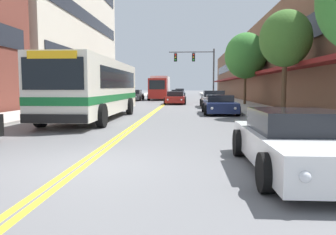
{
  "coord_description": "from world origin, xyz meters",
  "views": [
    {
      "loc": [
        2.27,
        -6.84,
        1.67
      ],
      "look_at": [
        0.36,
        25.01,
        -1.3
      ],
      "focal_mm": 35.0,
      "sensor_mm": 36.0,
      "label": 1
    }
  ],
  "objects_px": {
    "car_slate_blue_moving_lead": "(180,93)",
    "street_tree_right_far": "(246,56)",
    "car_silver_parked_right_mid": "(214,99)",
    "traffic_signal_mast": "(198,64)",
    "car_navy_parked_right_far": "(220,105)",
    "box_truck": "(160,88)",
    "car_red_moving_third": "(175,98)",
    "car_white_parked_right_foreground": "(296,142)",
    "car_charcoal_moving_second": "(177,95)",
    "car_dark_grey_parked_left_mid": "(134,96)",
    "street_tree_right_mid": "(285,39)",
    "city_bus": "(95,86)"
  },
  "relations": [
    {
      "from": "car_navy_parked_right_far",
      "to": "car_charcoal_moving_second",
      "type": "relative_size",
      "value": 1.12
    },
    {
      "from": "car_charcoal_moving_second",
      "to": "street_tree_right_mid",
      "type": "bearing_deg",
      "value": -75.69
    },
    {
      "from": "car_navy_parked_right_far",
      "to": "box_truck",
      "type": "distance_m",
      "value": 23.6
    },
    {
      "from": "car_white_parked_right_foreground",
      "to": "street_tree_right_mid",
      "type": "relative_size",
      "value": 0.83
    },
    {
      "from": "city_bus",
      "to": "car_dark_grey_parked_left_mid",
      "type": "height_order",
      "value": "city_bus"
    },
    {
      "from": "car_silver_parked_right_mid",
      "to": "car_slate_blue_moving_lead",
      "type": "height_order",
      "value": "car_slate_blue_moving_lead"
    },
    {
      "from": "car_white_parked_right_foreground",
      "to": "street_tree_right_mid",
      "type": "xyz_separation_m",
      "value": [
        3.06,
        11.6,
        3.67
      ]
    },
    {
      "from": "car_silver_parked_right_mid",
      "to": "car_dark_grey_parked_left_mid",
      "type": "bearing_deg",
      "value": 124.33
    },
    {
      "from": "car_silver_parked_right_mid",
      "to": "box_truck",
      "type": "xyz_separation_m",
      "value": [
        -5.88,
        15.98,
        0.97
      ]
    },
    {
      "from": "car_navy_parked_right_far",
      "to": "box_truck",
      "type": "xyz_separation_m",
      "value": [
        -5.71,
        22.87,
        1.06
      ]
    },
    {
      "from": "car_white_parked_right_foreground",
      "to": "car_charcoal_moving_second",
      "type": "xyz_separation_m",
      "value": [
        -3.55,
        37.5,
        0.03
      ]
    },
    {
      "from": "car_slate_blue_moving_lead",
      "to": "car_charcoal_moving_second",
      "type": "height_order",
      "value": "car_slate_blue_moving_lead"
    },
    {
      "from": "car_white_parked_right_foreground",
      "to": "box_truck",
      "type": "bearing_deg",
      "value": 99.02
    },
    {
      "from": "street_tree_right_far",
      "to": "car_navy_parked_right_far",
      "type": "bearing_deg",
      "value": -108.55
    },
    {
      "from": "car_charcoal_moving_second",
      "to": "car_red_moving_third",
      "type": "xyz_separation_m",
      "value": [
        0.18,
        -11.59,
        -0.01
      ]
    },
    {
      "from": "car_slate_blue_moving_lead",
      "to": "street_tree_right_mid",
      "type": "distance_m",
      "value": 40.72
    },
    {
      "from": "car_silver_parked_right_mid",
      "to": "traffic_signal_mast",
      "type": "distance_m",
      "value": 10.69
    },
    {
      "from": "car_charcoal_moving_second",
      "to": "traffic_signal_mast",
      "type": "height_order",
      "value": "traffic_signal_mast"
    },
    {
      "from": "car_navy_parked_right_far",
      "to": "city_bus",
      "type": "bearing_deg",
      "value": -151.26
    },
    {
      "from": "traffic_signal_mast",
      "to": "street_tree_right_mid",
      "type": "bearing_deg",
      "value": -78.12
    },
    {
      "from": "car_navy_parked_right_far",
      "to": "car_slate_blue_moving_lead",
      "type": "height_order",
      "value": "car_slate_blue_moving_lead"
    },
    {
      "from": "car_dark_grey_parked_left_mid",
      "to": "car_charcoal_moving_second",
      "type": "relative_size",
      "value": 1.18
    },
    {
      "from": "city_bus",
      "to": "car_slate_blue_moving_lead",
      "type": "relative_size",
      "value": 2.58
    },
    {
      "from": "car_silver_parked_right_mid",
      "to": "car_red_moving_third",
      "type": "xyz_separation_m",
      "value": [
        -3.38,
        4.92,
        -0.05
      ]
    },
    {
      "from": "car_slate_blue_moving_lead",
      "to": "street_tree_right_mid",
      "type": "height_order",
      "value": "street_tree_right_mid"
    },
    {
      "from": "car_slate_blue_moving_lead",
      "to": "street_tree_right_far",
      "type": "distance_m",
      "value": 29.04
    },
    {
      "from": "car_red_moving_third",
      "to": "box_truck",
      "type": "relative_size",
      "value": 0.6
    },
    {
      "from": "box_truck",
      "to": "car_charcoal_moving_second",
      "type": "bearing_deg",
      "value": 12.8
    },
    {
      "from": "car_red_moving_third",
      "to": "street_tree_right_mid",
      "type": "xyz_separation_m",
      "value": [
        6.43,
        -14.32,
        3.65
      ]
    },
    {
      "from": "car_slate_blue_moving_lead",
      "to": "car_silver_parked_right_mid",
      "type": "bearing_deg",
      "value": -83.32
    },
    {
      "from": "car_silver_parked_right_mid",
      "to": "street_tree_right_mid",
      "type": "bearing_deg",
      "value": -72.05
    },
    {
      "from": "car_silver_parked_right_mid",
      "to": "traffic_signal_mast",
      "type": "height_order",
      "value": "traffic_signal_mast"
    },
    {
      "from": "car_dark_grey_parked_left_mid",
      "to": "car_slate_blue_moving_lead",
      "type": "xyz_separation_m",
      "value": [
        5.26,
        17.66,
        0.03
      ]
    },
    {
      "from": "car_white_parked_right_foreground",
      "to": "car_silver_parked_right_mid",
      "type": "xyz_separation_m",
      "value": [
        0.01,
        21.0,
        0.07
      ]
    },
    {
      "from": "box_truck",
      "to": "traffic_signal_mast",
      "type": "distance_m",
      "value": 8.12
    },
    {
      "from": "car_dark_grey_parked_left_mid",
      "to": "car_silver_parked_right_mid",
      "type": "bearing_deg",
      "value": -55.67
    },
    {
      "from": "city_bus",
      "to": "street_tree_right_far",
      "type": "distance_m",
      "value": 16.85
    },
    {
      "from": "car_white_parked_right_foreground",
      "to": "car_charcoal_moving_second",
      "type": "height_order",
      "value": "car_charcoal_moving_second"
    },
    {
      "from": "car_red_moving_third",
      "to": "street_tree_right_far",
      "type": "xyz_separation_m",
      "value": [
        6.4,
        -2.31,
        3.89
      ]
    },
    {
      "from": "car_navy_parked_right_far",
      "to": "car_slate_blue_moving_lead",
      "type": "xyz_separation_m",
      "value": [
        -3.42,
        37.51,
        0.09
      ]
    },
    {
      "from": "car_slate_blue_moving_lead",
      "to": "street_tree_right_mid",
      "type": "bearing_deg",
      "value": -80.59
    },
    {
      "from": "box_truck",
      "to": "street_tree_right_far",
      "type": "distance_m",
      "value": 16.32
    },
    {
      "from": "car_silver_parked_right_mid",
      "to": "street_tree_right_mid",
      "type": "height_order",
      "value": "street_tree_right_mid"
    },
    {
      "from": "city_bus",
      "to": "traffic_signal_mast",
      "type": "xyz_separation_m",
      "value": [
        5.97,
        20.66,
        2.54
      ]
    },
    {
      "from": "car_silver_parked_right_mid",
      "to": "car_slate_blue_moving_lead",
      "type": "relative_size",
      "value": 1.18
    },
    {
      "from": "street_tree_right_mid",
      "to": "street_tree_right_far",
      "type": "relative_size",
      "value": 0.88
    },
    {
      "from": "car_dark_grey_parked_left_mid",
      "to": "traffic_signal_mast",
      "type": "height_order",
      "value": "traffic_signal_mast"
    },
    {
      "from": "car_charcoal_moving_second",
      "to": "street_tree_right_mid",
      "type": "height_order",
      "value": "street_tree_right_mid"
    },
    {
      "from": "traffic_signal_mast",
      "to": "street_tree_right_far",
      "type": "xyz_separation_m",
      "value": [
        4.06,
        -7.4,
        0.24
      ]
    },
    {
      "from": "car_red_moving_third",
      "to": "traffic_signal_mast",
      "type": "bearing_deg",
      "value": 65.28
    }
  ]
}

